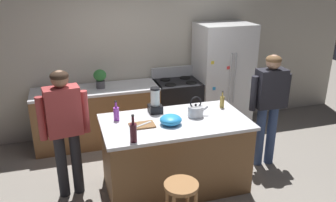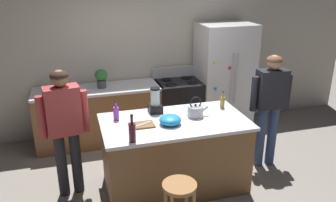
% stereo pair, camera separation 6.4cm
% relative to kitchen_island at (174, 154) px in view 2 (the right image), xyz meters
% --- Properties ---
extents(ground_plane, '(14.00, 14.00, 0.00)m').
position_rel_kitchen_island_xyz_m(ground_plane, '(0.00, 0.00, -0.47)').
color(ground_plane, gray).
extents(back_wall, '(8.00, 0.10, 2.70)m').
position_rel_kitchen_island_xyz_m(back_wall, '(0.00, 1.95, 0.88)').
color(back_wall, beige).
rests_on(back_wall, ground_plane).
extents(kitchen_island, '(1.81, 0.99, 0.93)m').
position_rel_kitchen_island_xyz_m(kitchen_island, '(0.00, 0.00, 0.00)').
color(kitchen_island, brown).
rests_on(kitchen_island, ground_plane).
extents(back_counter_run, '(2.00, 0.64, 0.93)m').
position_rel_kitchen_island_xyz_m(back_counter_run, '(-0.80, 1.55, -0.00)').
color(back_counter_run, brown).
rests_on(back_counter_run, ground_plane).
extents(refrigerator, '(0.90, 0.73, 1.86)m').
position_rel_kitchen_island_xyz_m(refrigerator, '(1.35, 1.50, 0.46)').
color(refrigerator, silver).
rests_on(refrigerator, ground_plane).
extents(stove_range, '(0.76, 0.65, 1.11)m').
position_rel_kitchen_island_xyz_m(stove_range, '(0.55, 1.52, 0.01)').
color(stove_range, black).
rests_on(stove_range, ground_plane).
extents(person_by_island_left, '(0.60, 0.27, 1.62)m').
position_rel_kitchen_island_xyz_m(person_by_island_left, '(-1.31, 0.21, 0.51)').
color(person_by_island_left, '#26262B').
rests_on(person_by_island_left, ground_plane).
extents(person_by_sink_right, '(0.59, 0.24, 1.63)m').
position_rel_kitchen_island_xyz_m(person_by_sink_right, '(1.42, 0.15, 0.52)').
color(person_by_sink_right, '#384C7A').
rests_on(person_by_sink_right, ground_plane).
extents(bar_stool, '(0.36, 0.36, 0.63)m').
position_rel_kitchen_island_xyz_m(bar_stool, '(-0.22, -0.89, 0.03)').
color(bar_stool, '#9E6B3D').
rests_on(bar_stool, ground_plane).
extents(potted_plant, '(0.20, 0.20, 0.30)m').
position_rel_kitchen_island_xyz_m(potted_plant, '(-0.73, 1.55, 0.64)').
color(potted_plant, '#4C4C51').
rests_on(potted_plant, back_counter_run).
extents(blender_appliance, '(0.17, 0.17, 0.34)m').
position_rel_kitchen_island_xyz_m(blender_appliance, '(-0.17, 0.33, 0.61)').
color(blender_appliance, black).
rests_on(blender_appliance, kitchen_island).
extents(bottle_soda, '(0.07, 0.07, 0.26)m').
position_rel_kitchen_island_xyz_m(bottle_soda, '(-0.69, 0.22, 0.56)').
color(bottle_soda, purple).
rests_on(bottle_soda, kitchen_island).
extents(bottle_wine, '(0.08, 0.08, 0.32)m').
position_rel_kitchen_island_xyz_m(bottle_wine, '(-0.60, -0.41, 0.58)').
color(bottle_wine, '#471923').
rests_on(bottle_wine, kitchen_island).
extents(bottle_vinegar, '(0.06, 0.06, 0.24)m').
position_rel_kitchen_island_xyz_m(bottle_vinegar, '(0.74, 0.23, 0.55)').
color(bottle_vinegar, olive).
rests_on(bottle_vinegar, kitchen_island).
extents(mixing_bowl, '(0.27, 0.27, 0.12)m').
position_rel_kitchen_island_xyz_m(mixing_bowl, '(-0.09, -0.09, 0.52)').
color(mixing_bowl, '#268CD8').
rests_on(mixing_bowl, kitchen_island).
extents(tea_kettle, '(0.28, 0.20, 0.27)m').
position_rel_kitchen_island_xyz_m(tea_kettle, '(0.29, 0.05, 0.54)').
color(tea_kettle, '#B7BABF').
rests_on(tea_kettle, kitchen_island).
extents(cutting_board, '(0.30, 0.20, 0.02)m').
position_rel_kitchen_island_xyz_m(cutting_board, '(-0.43, -0.04, 0.47)').
color(cutting_board, brown).
rests_on(cutting_board, kitchen_island).
extents(chef_knife, '(0.21, 0.12, 0.01)m').
position_rel_kitchen_island_xyz_m(chef_knife, '(-0.41, -0.04, 0.49)').
color(chef_knife, '#B7BABF').
rests_on(chef_knife, cutting_board).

